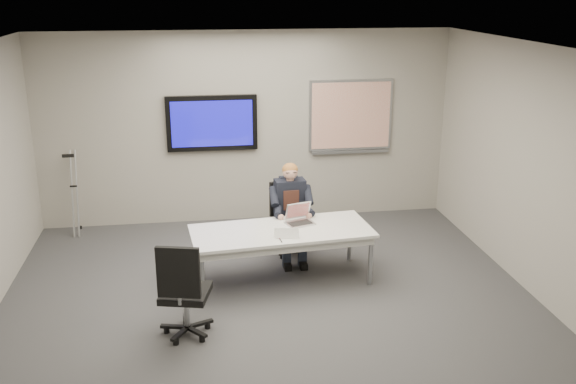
{
  "coord_description": "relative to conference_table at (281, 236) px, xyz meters",
  "views": [
    {
      "loc": [
        -0.77,
        -6.17,
        3.41
      ],
      "look_at": [
        0.29,
        0.86,
        1.1
      ],
      "focal_mm": 40.0,
      "sensor_mm": 36.0,
      "label": 1
    }
  ],
  "objects": [
    {
      "name": "laptop",
      "position": [
        0.25,
        0.21,
        0.13
      ],
      "size": [
        0.38,
        0.39,
        0.23
      ],
      "rotation": [
        0.0,
        0.0,
        0.31
      ],
      "color": "silver",
      "rests_on": "conference_table"
    },
    {
      "name": "seated_person",
      "position": [
        0.22,
        0.61,
        -0.07
      ],
      "size": [
        0.4,
        0.69,
        1.25
      ],
      "rotation": [
        0.0,
        0.0,
        0.09
      ],
      "color": "#1F2534",
      "rests_on": "office_chair_far"
    },
    {
      "name": "wall_front",
      "position": [
        -0.2,
        -3.79,
        0.82
      ],
      "size": [
        6.0,
        0.02,
        2.8
      ],
      "primitive_type": "cube",
      "color": "gray",
      "rests_on": "ground"
    },
    {
      "name": "ceiling",
      "position": [
        -0.2,
        -0.79,
        2.22
      ],
      "size": [
        6.0,
        6.0,
        0.02
      ],
      "primitive_type": "cube",
      "color": "silver",
      "rests_on": "wall_back"
    },
    {
      "name": "conference_table",
      "position": [
        0.0,
        0.0,
        0.0
      ],
      "size": [
        2.19,
        1.08,
        0.65
      ],
      "rotation": [
        0.0,
        0.0,
        0.09
      ],
      "color": "silver",
      "rests_on": "ground"
    },
    {
      "name": "crutch",
      "position": [
        -2.67,
        1.96,
        0.04
      ],
      "size": [
        0.31,
        0.75,
        1.31
      ],
      "primitive_type": null,
      "rotation": [
        -0.28,
        0.0,
        0.2
      ],
      "color": "#A9ACB1",
      "rests_on": "ground"
    },
    {
      "name": "office_chair_far",
      "position": [
        0.21,
        0.84,
        -0.28
      ],
      "size": [
        0.56,
        0.56,
        0.95
      ],
      "rotation": [
        0.0,
        0.0,
        0.29
      ],
      "color": "black",
      "rests_on": "ground"
    },
    {
      "name": "wall_right",
      "position": [
        2.8,
        -0.79,
        0.82
      ],
      "size": [
        0.02,
        6.0,
        2.8
      ],
      "primitive_type": "cube",
      "color": "gray",
      "rests_on": "ground"
    },
    {
      "name": "tv_display",
      "position": [
        -0.7,
        2.15,
        0.92
      ],
      "size": [
        1.3,
        0.09,
        0.8
      ],
      "color": "black",
      "rests_on": "wall_back"
    },
    {
      "name": "pen",
      "position": [
        -0.06,
        -0.32,
        0.08
      ],
      "size": [
        0.03,
        0.14,
        0.01
      ],
      "primitive_type": "cylinder",
      "rotation": [
        0.0,
        1.57,
        1.69
      ],
      "color": "black",
      "rests_on": "conference_table"
    },
    {
      "name": "name_tent",
      "position": [
        0.03,
        -0.25,
        0.13
      ],
      "size": [
        0.28,
        0.12,
        0.11
      ],
      "primitive_type": null,
      "rotation": [
        0.0,
        0.0,
        -0.15
      ],
      "color": "white",
      "rests_on": "conference_table"
    },
    {
      "name": "office_chair_near",
      "position": [
        -1.13,
        -1.14,
        -0.25
      ],
      "size": [
        0.61,
        0.61,
        1.05
      ],
      "rotation": [
        0.0,
        0.0,
        2.9
      ],
      "color": "black",
      "rests_on": "ground"
    },
    {
      "name": "floor",
      "position": [
        -0.2,
        -0.79,
        -0.58
      ],
      "size": [
        6.0,
        6.0,
        0.02
      ],
      "primitive_type": "cube",
      "color": "#38373A",
      "rests_on": "ground"
    },
    {
      "name": "wall_back",
      "position": [
        -0.2,
        2.21,
        0.82
      ],
      "size": [
        6.0,
        0.02,
        2.8
      ],
      "primitive_type": "cube",
      "color": "gray",
      "rests_on": "ground"
    },
    {
      "name": "whiteboard",
      "position": [
        1.35,
        2.18,
        0.95
      ],
      "size": [
        1.25,
        0.08,
        1.1
      ],
      "color": "#95979D",
      "rests_on": "wall_back"
    }
  ]
}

